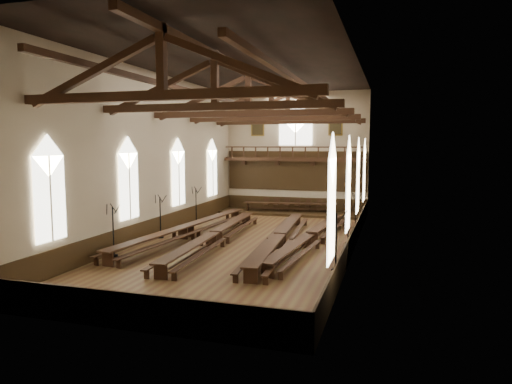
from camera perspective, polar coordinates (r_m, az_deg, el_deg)
ground at (r=26.57m, az=-0.93°, el=-6.35°), size 26.00×26.00×0.00m
room_walls at (r=25.96m, az=-0.95°, el=7.71°), size 26.00×26.00×26.00m
wainscot_band at (r=26.45m, az=-0.93°, el=-5.08°), size 12.00×26.00×1.20m
side_windows at (r=26.02m, az=-0.94°, el=1.72°), size 11.85×19.80×4.50m
end_window at (r=38.47m, az=4.97°, el=8.27°), size 2.80×0.12×3.80m
minstrels_gallery at (r=38.25m, az=4.85°, el=3.31°), size 11.80×1.24×3.70m
portraits at (r=38.46m, az=4.97°, el=8.09°), size 7.75×0.09×1.45m
roof_trusses at (r=26.07m, az=-0.96°, el=11.57°), size 11.70×25.70×2.80m
refectory_row_a at (r=28.09m, az=-8.65°, el=-4.54°), size 2.30×14.92×0.79m
refectory_row_b at (r=26.04m, az=-5.24°, el=-5.38°), size 1.90×14.57×0.76m
refectory_row_c at (r=25.45m, az=2.90°, el=-5.63°), size 2.05×14.61×0.76m
refectory_row_d at (r=25.88m, az=6.83°, el=-5.54°), size 2.07×14.24×0.72m
dais at (r=37.41m, az=4.27°, el=-2.60°), size 11.40×3.01×0.20m
high_table at (r=37.31m, az=4.28°, el=-1.52°), size 7.71×1.71×0.72m
high_chairs at (r=38.05m, az=4.53°, el=-1.47°), size 4.96×0.46×1.01m
candelabrum_left_near at (r=24.28m, az=-17.38°, el=-5.83°), size 0.74×0.83×2.71m
candelabrum_left_mid at (r=28.36m, az=-11.85°, el=-4.04°), size 0.72×0.81×2.65m
candelabrum_left_far at (r=32.99m, az=-7.49°, el=-2.54°), size 0.75×0.82×2.68m
candelabrum_right_near at (r=20.91m, az=9.95°, el=-7.46°), size 0.76×0.86×2.79m
candelabrum_right_mid at (r=26.64m, az=11.46°, el=-4.88°), size 0.71×0.66×2.34m
candelabrum_right_far at (r=31.50m, az=12.31°, el=-3.16°), size 0.66×0.75×2.45m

